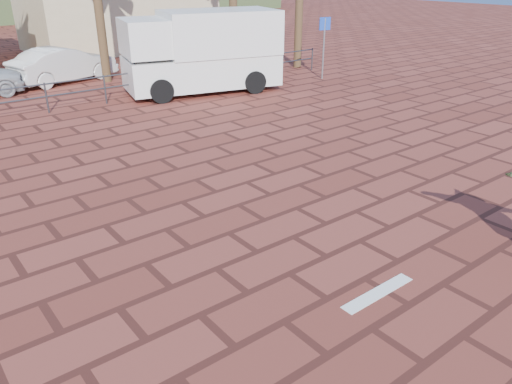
% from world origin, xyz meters
% --- Properties ---
extents(ground, '(120.00, 120.00, 0.00)m').
position_xyz_m(ground, '(0.00, 0.00, 0.00)').
color(ground, brown).
rests_on(ground, ground).
extents(paint_stripe, '(1.40, 0.22, 0.01)m').
position_xyz_m(paint_stripe, '(0.70, -1.20, 0.00)').
color(paint_stripe, white).
rests_on(paint_stripe, ground).
extents(guardrail, '(24.06, 0.06, 1.00)m').
position_xyz_m(guardrail, '(0.00, 12.00, 0.68)').
color(guardrail, '#47494F').
rests_on(guardrail, ground).
extents(building_east, '(10.60, 6.60, 5.00)m').
position_xyz_m(building_east, '(8.00, 24.00, 2.54)').
color(building_east, beige).
rests_on(building_east, ground).
extents(campervan, '(6.11, 3.68, 2.96)m').
position_xyz_m(campervan, '(5.76, 11.49, 1.56)').
color(campervan, silver).
rests_on(campervan, ground).
extents(car_white, '(4.59, 2.56, 1.43)m').
position_xyz_m(car_white, '(2.11, 16.50, 0.72)').
color(car_white, silver).
rests_on(car_white, ground).
extents(street_sign, '(0.50, 0.17, 2.52)m').
position_xyz_m(street_sign, '(11.02, 10.34, 1.76)').
color(street_sign, gray).
rests_on(street_sign, ground).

